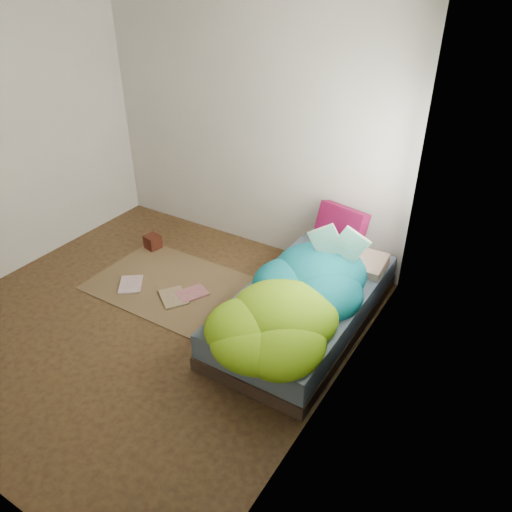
{
  "coord_description": "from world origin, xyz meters",
  "views": [
    {
      "loc": [
        2.71,
        -2.5,
        2.86
      ],
      "look_at": [
        0.7,
        0.75,
        0.52
      ],
      "focal_mm": 35.0,
      "sensor_mm": 36.0,
      "label": 1
    }
  ],
  "objects": [
    {
      "name": "ground",
      "position": [
        0.0,
        0.0,
        0.0
      ],
      "size": [
        3.5,
        3.5,
        0.0
      ],
      "primitive_type": "cube",
      "color": "#3B2216",
      "rests_on": "ground"
    },
    {
      "name": "room_walls",
      "position": [
        0.01,
        0.01,
        1.63
      ],
      "size": [
        3.54,
        3.54,
        2.62
      ],
      "color": "silver",
      "rests_on": "ground"
    },
    {
      "name": "bed",
      "position": [
        1.22,
        0.72,
        0.17
      ],
      "size": [
        1.0,
        2.0,
        0.34
      ],
      "color": "#3B2A20",
      "rests_on": "ground"
    },
    {
      "name": "duvet",
      "position": [
        1.22,
        0.5,
        0.51
      ],
      "size": [
        0.96,
        1.84,
        0.34
      ],
      "primitive_type": null,
      "color": "#075078",
      "rests_on": "bed"
    },
    {
      "name": "rug",
      "position": [
        -0.15,
        0.55,
        0.01
      ],
      "size": [
        1.6,
        1.1,
        0.01
      ],
      "primitive_type": "cube",
      "color": "brown",
      "rests_on": "ground"
    },
    {
      "name": "pillow_floral",
      "position": [
        1.44,
        1.33,
        0.4
      ],
      "size": [
        0.53,
        0.33,
        0.12
      ],
      "primitive_type": "cube",
      "rotation": [
        0.0,
        0.0,
        0.02
      ],
      "color": "beige",
      "rests_on": "bed"
    },
    {
      "name": "pillow_magenta",
      "position": [
        1.18,
        1.48,
        0.58
      ],
      "size": [
        0.5,
        0.24,
        0.48
      ],
      "primitive_type": "cube",
      "rotation": [
        0.0,
        0.0,
        -0.2
      ],
      "color": "#4D051D",
      "rests_on": "bed"
    },
    {
      "name": "open_book",
      "position": [
        1.35,
        1.04,
        0.81
      ],
      "size": [
        0.44,
        0.19,
        0.26
      ],
      "primitive_type": null,
      "rotation": [
        0.0,
        0.0,
        0.23
      ],
      "color": "green",
      "rests_on": "duvet"
    },
    {
      "name": "wooden_box",
      "position": [
        -0.82,
        1.0,
        0.09
      ],
      "size": [
        0.18,
        0.18,
        0.15
      ],
      "primitive_type": "cube",
      "rotation": [
        0.0,
        0.0,
        -0.19
      ],
      "color": "#3B0F0D",
      "rests_on": "rug"
    },
    {
      "name": "floor_book_a",
      "position": [
        -0.6,
        0.26,
        0.02
      ],
      "size": [
        0.36,
        0.37,
        0.02
      ],
      "primitive_type": "imported",
      "rotation": [
        0.0,
        0.0,
        0.65
      ],
      "color": "silver",
      "rests_on": "rug"
    },
    {
      "name": "floor_book_b",
      "position": [
        0.01,
        0.57,
        0.03
      ],
      "size": [
        0.32,
        0.35,
        0.03
      ],
      "primitive_type": "imported",
      "rotation": [
        0.0,
        0.0,
        -0.46
      ],
      "color": "#CB7578",
      "rests_on": "rug"
    },
    {
      "name": "floor_book_c",
      "position": [
        -0.07,
        0.28,
        0.02
      ],
      "size": [
        0.39,
        0.37,
        0.02
      ],
      "primitive_type": "imported",
      "rotation": [
        0.0,
        0.0,
        0.96
      ],
      "color": "tan",
      "rests_on": "rug"
    }
  ]
}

